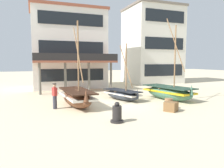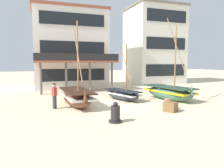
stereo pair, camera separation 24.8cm
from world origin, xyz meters
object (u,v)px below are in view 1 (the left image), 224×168
object	(u,v)px
capstan_winch	(117,114)
harbor_building_annex	(152,45)
fishing_boat_centre_large	(77,97)
cargo_crate	(171,107)
fishing_boat_near_left	(122,94)
wooden_barrel	(169,104)
fishing_boat_far_right	(169,92)
harbor_building_main	(69,49)
fisherman_by_hull	(55,96)

from	to	relation	value
capstan_winch	harbor_building_annex	bearing A→B (deg)	54.45
fishing_boat_centre_large	cargo_crate	xyz separation A→B (m)	(5.22, -3.62, -0.34)
fishing_boat_near_left	wooden_barrel	distance (m)	4.36
cargo_crate	capstan_winch	bearing A→B (deg)	-165.50
fishing_boat_far_right	fishing_boat_centre_large	bearing A→B (deg)	179.19
harbor_building_main	harbor_building_annex	distance (m)	12.74
cargo_crate	harbor_building_annex	size ratio (longest dim) A/B	0.06
fishing_boat_far_right	fisherman_by_hull	xyz separation A→B (m)	(-9.07, -0.25, 0.21)
cargo_crate	fishing_boat_far_right	bearing A→B (deg)	56.42
fisherman_by_hull	fishing_boat_far_right	bearing A→B (deg)	1.56
fishing_boat_far_right	wooden_barrel	size ratio (longest dim) A/B	9.39
harbor_building_annex	fishing_boat_far_right	bearing A→B (deg)	-115.59
fishing_boat_centre_large	harbor_building_annex	bearing A→B (deg)	43.49
harbor_building_main	harbor_building_annex	bearing A→B (deg)	8.15
fishing_boat_near_left	harbor_building_annex	size ratio (longest dim) A/B	0.41
capstan_winch	wooden_barrel	size ratio (longest dim) A/B	1.52
fishing_boat_centre_large	harbor_building_main	bearing A→B (deg)	83.21
fisherman_by_hull	wooden_barrel	xyz separation A→B (m)	(7.00, -2.65, -0.48)
fishing_boat_near_left	harbor_building_main	size ratio (longest dim) A/B	0.48
cargo_crate	harbor_building_main	size ratio (longest dim) A/B	0.08
fisherman_by_hull	cargo_crate	xyz separation A→B (m)	(6.74, -3.27, -0.54)
fishing_boat_centre_large	capstan_winch	xyz separation A→B (m)	(1.15, -4.67, -0.21)
fishing_boat_centre_large	harbor_building_annex	world-z (taller)	harbor_building_annex
fishing_boat_far_right	capstan_winch	distance (m)	7.87
fishing_boat_near_left	fisherman_by_hull	bearing A→B (deg)	-165.46
fishing_boat_centre_large	fishing_boat_far_right	xyz separation A→B (m)	(7.55, -0.11, -0.02)
fisherman_by_hull	harbor_building_annex	bearing A→B (deg)	41.30
cargo_crate	fishing_boat_near_left	bearing A→B (deg)	105.41
cargo_crate	harbor_building_annex	distance (m)	19.67
fishing_boat_far_right	harbor_building_annex	distance (m)	15.57
cargo_crate	harbor_building_main	bearing A→B (deg)	104.40
fisherman_by_hull	wooden_barrel	distance (m)	7.50
capstan_winch	wooden_barrel	world-z (taller)	capstan_winch
fisherman_by_hull	harbor_building_annex	world-z (taller)	harbor_building_annex
wooden_barrel	fishing_boat_near_left	bearing A→B (deg)	110.91
fishing_boat_far_right	harbor_building_main	world-z (taller)	harbor_building_main
capstan_winch	cargo_crate	xyz separation A→B (m)	(4.07, 1.05, -0.13)
fishing_boat_centre_large	cargo_crate	distance (m)	6.36
fisherman_by_hull	cargo_crate	distance (m)	7.51
harbor_building_main	fishing_boat_centre_large	bearing A→B (deg)	-96.79
fishing_boat_far_right	fisherman_by_hull	world-z (taller)	fishing_boat_far_right
fishing_boat_near_left	fisherman_by_hull	world-z (taller)	fishing_boat_near_left
fishing_boat_centre_large	harbor_building_annex	distance (m)	19.82
capstan_winch	harbor_building_main	size ratio (longest dim) A/B	0.11
fishing_boat_far_right	fisherman_by_hull	bearing A→B (deg)	-178.44
wooden_barrel	harbor_building_main	size ratio (longest dim) A/B	0.07
fisherman_by_hull	harbor_building_annex	size ratio (longest dim) A/B	0.15
fishing_boat_near_left	harbor_building_main	xyz separation A→B (m)	(-2.57, 10.36, 4.18)
fishing_boat_centre_large	capstan_winch	distance (m)	4.82
fishing_boat_near_left	harbor_building_annex	world-z (taller)	harbor_building_annex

